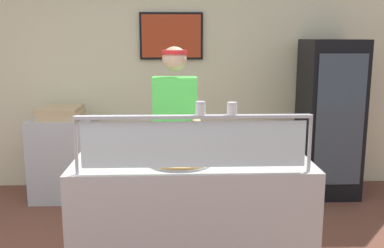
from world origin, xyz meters
TOP-DOWN VIEW (x-y plane):
  - ground_plane at (0.87, 1.00)m, footprint 12.00×12.00m
  - shop_rear_unit at (0.87, 2.68)m, footprint 6.14×0.13m
  - serving_counter at (0.87, 0.33)m, footprint 1.74×0.65m
  - sneeze_guard at (0.87, 0.06)m, footprint 1.56×0.06m
  - pizza_tray at (0.78, 0.30)m, footprint 0.47×0.47m
  - pizza_server at (0.81, 0.28)m, footprint 0.13×0.29m
  - parmesan_shaker at (0.91, 0.06)m, footprint 0.07×0.07m
  - pepper_flake_shaker at (1.12, 0.06)m, footprint 0.07×0.07m
  - worker_figure at (0.75, 1.03)m, footprint 0.41×0.50m
  - drink_fridge at (2.54, 2.23)m, footprint 0.63×0.68m
  - prep_shelf at (-0.54, 2.19)m, footprint 0.70×0.55m
  - pizza_box_stack at (-0.54, 2.19)m, footprint 0.48×0.46m

SIDE VIEW (x-z plane):
  - ground_plane at x=0.87m, z-range 0.00..0.00m
  - prep_shelf at x=-0.54m, z-range 0.00..0.93m
  - serving_counter at x=0.87m, z-range 0.00..0.95m
  - drink_fridge at x=2.54m, z-range 0.00..1.81m
  - pizza_tray at x=0.78m, z-range 0.95..0.98m
  - pizza_server at x=0.81m, z-range 0.99..0.99m
  - pizza_box_stack at x=-0.54m, z-range 0.93..1.07m
  - worker_figure at x=0.75m, z-range 0.13..1.89m
  - sneeze_guard at x=0.87m, z-range 1.01..1.40m
  - shop_rear_unit at x=0.87m, z-range 0.01..2.71m
  - pepper_flake_shaker at x=1.12m, z-range 1.33..1.42m
  - parmesan_shaker at x=0.91m, z-range 1.33..1.42m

